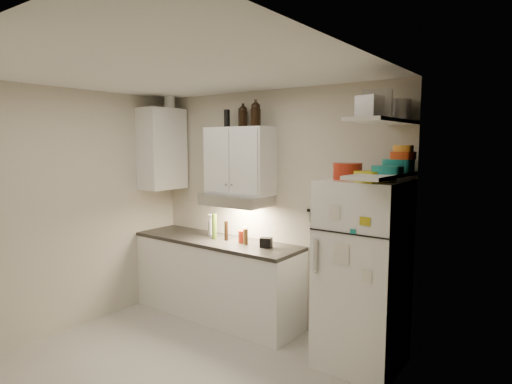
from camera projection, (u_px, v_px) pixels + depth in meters
The scene contains 36 objects.
floor at pixel (172, 375), 3.76m from camera, with size 3.20×3.00×0.02m, color #B4B0A6.
ceiling at pixel (165, 70), 3.46m from camera, with size 3.20×3.00×0.02m, color white.
back_wall at pixel (270, 208), 4.81m from camera, with size 3.20×0.02×2.60m, color beige.
left_wall at pixel (66, 211), 4.56m from camera, with size 0.02×3.00×2.60m, color beige.
right_wall at pixel (345, 260), 2.65m from camera, with size 0.02×3.00×2.60m, color beige.
base_cabinet at pixel (216, 279), 4.99m from camera, with size 2.10×0.60×0.88m, color white.
countertop at pixel (216, 241), 4.94m from camera, with size 2.10×0.62×0.04m, color #2B2824.
upper_cabinet at pixel (240, 161), 4.79m from camera, with size 0.80×0.33×0.75m, color white.
side_cabinet at pixel (162, 149), 5.34m from camera, with size 0.33×0.55×1.00m, color white.
range_hood at pixel (236, 200), 4.79m from camera, with size 0.76×0.46×0.12m, color silver.
fridge at pixel (362, 274), 3.84m from camera, with size 0.70×0.68×1.70m, color white.
shelf_hi at pixel (384, 121), 3.46m from camera, with size 0.30×0.95×0.03m, color white.
shelf_lo at pixel (382, 175), 3.51m from camera, with size 0.30×0.95×0.03m, color white.
knife_strip at pixel (325, 212), 4.38m from camera, with size 0.42×0.02×0.03m, color black.
dutch_oven at pixel (348, 171), 3.78m from camera, with size 0.26×0.26×0.15m, color #AA2713.
book_stack at pixel (375, 177), 3.55m from camera, with size 0.22×0.27×0.09m, color #B4A616.
spice_jar at pixel (376, 175), 3.59m from camera, with size 0.07×0.07×0.11m, color silver.
stock_pot at pixel (396, 110), 3.71m from camera, with size 0.25×0.25×0.18m, color silver.
tin_a at pixel (377, 105), 3.43m from camera, with size 0.23×0.21×0.23m, color #AAAAAD.
tin_b at pixel (369, 106), 3.18m from camera, with size 0.16×0.16×0.16m, color #AAAAAD.
bowl_teal at pixel (398, 165), 3.70m from camera, with size 0.27×0.27×0.11m, color #17817C.
bowl_orange at pixel (403, 155), 3.67m from camera, with size 0.22×0.22×0.07m, color red.
bowl_yellow at pixel (403, 148), 3.66m from camera, with size 0.17×0.17×0.05m, color orange.
plates at pixel (387, 170), 3.49m from camera, with size 0.26×0.26×0.06m, color #17817C.
growler_a at pixel (243, 116), 4.68m from camera, with size 0.10×0.10×0.23m, color black, non-canonical shape.
growler_b at pixel (256, 114), 4.52m from camera, with size 0.11×0.11×0.26m, color black, non-canonical shape.
thermos_a at pixel (241, 118), 4.81m from camera, with size 0.07×0.07×0.21m, color black.
thermos_b at pixel (227, 119), 4.85m from camera, with size 0.07×0.07×0.20m, color black.
side_jar at pixel (169, 101), 5.28m from camera, with size 0.13×0.13×0.17m, color silver.
soap_bottle at pixel (212, 224), 5.09m from camera, with size 0.11×0.11×0.30m, color white.
pepper_mill at pixel (246, 236), 4.67m from camera, with size 0.05×0.05×0.17m, color brown.
oil_bottle at pixel (214, 226), 4.93m from camera, with size 0.06×0.06×0.29m, color #425D17.
vinegar_bottle at pixel (226, 231), 4.86m from camera, with size 0.05×0.05×0.22m, color black.
clear_bottle at pixel (245, 233), 4.87m from camera, with size 0.05×0.05×0.16m, color silver.
red_jar at pixel (241, 237), 4.73m from camera, with size 0.07×0.07×0.14m, color #AA2713.
caddy at pixel (266, 242), 4.54m from camera, with size 0.12×0.09×0.10m, color black.
Camera 1 is at (2.71, -2.41, 2.02)m, focal length 30.00 mm.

